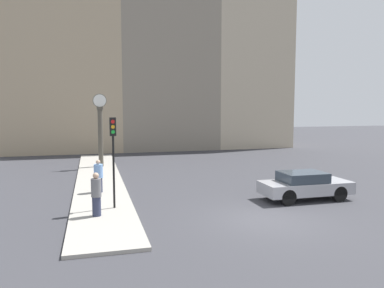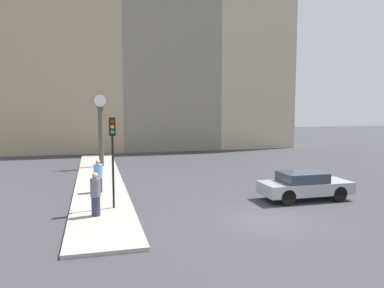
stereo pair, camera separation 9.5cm
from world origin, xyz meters
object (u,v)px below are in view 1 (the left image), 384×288
(street_clock, at_px, (100,131))
(traffic_light_near, at_px, (113,144))
(sedan_car, at_px, (305,185))
(pedestrian_grey_jacket, at_px, (96,195))
(pedestrian_blue_stripe, at_px, (98,177))

(street_clock, bearing_deg, traffic_light_near, -88.80)
(sedan_car, distance_m, traffic_light_near, 9.04)
(traffic_light_near, height_order, pedestrian_grey_jacket, traffic_light_near)
(sedan_car, relative_size, street_clock, 0.83)
(traffic_light_near, bearing_deg, pedestrian_blue_stripe, 100.36)
(traffic_light_near, xyz_separation_m, pedestrian_blue_stripe, (-0.57, 3.14, -1.92))
(pedestrian_grey_jacket, bearing_deg, sedan_car, 3.82)
(street_clock, height_order, pedestrian_grey_jacket, street_clock)
(traffic_light_near, bearing_deg, sedan_car, -2.43)
(street_clock, height_order, pedestrian_blue_stripe, street_clock)
(pedestrian_blue_stripe, relative_size, pedestrian_grey_jacket, 0.95)
(pedestrian_blue_stripe, bearing_deg, traffic_light_near, -79.64)
(traffic_light_near, relative_size, street_clock, 0.74)
(pedestrian_blue_stripe, bearing_deg, street_clock, 87.70)
(pedestrian_blue_stripe, xyz_separation_m, pedestrian_grey_jacket, (-0.16, -4.14, 0.05))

